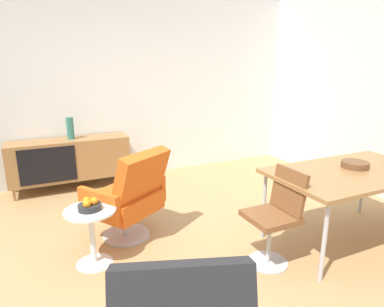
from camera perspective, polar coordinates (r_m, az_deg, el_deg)
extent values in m
plane|color=tan|center=(3.12, -4.49, -18.30)|extent=(8.32, 8.32, 0.00)
cube|color=silver|center=(5.14, -15.33, 11.09)|extent=(6.80, 0.12, 2.80)
cube|color=olive|center=(4.93, -20.36, -0.84)|extent=(1.60, 0.44, 0.56)
cube|color=black|center=(4.70, -23.74, -1.94)|extent=(0.70, 0.01, 0.48)
cylinder|color=olive|center=(4.88, -28.48, -6.37)|extent=(0.03, 0.03, 0.16)
cylinder|color=olive|center=(4.98, -11.30, -4.35)|extent=(0.03, 0.03, 0.16)
cylinder|color=olive|center=(5.20, -28.31, -5.08)|extent=(0.03, 0.03, 0.16)
cylinder|color=olive|center=(5.30, -12.20, -3.21)|extent=(0.03, 0.03, 0.16)
cylinder|color=#337266|center=(4.84, -20.38, 4.13)|extent=(0.10, 0.10, 0.30)
cube|color=olive|center=(3.51, 26.05, -2.93)|extent=(1.60, 0.90, 0.04)
cylinder|color=#B7B7BC|center=(2.91, 21.95, -14.13)|extent=(0.04, 0.04, 0.70)
cylinder|color=#B7B7BC|center=(3.42, 12.38, -8.82)|extent=(0.04, 0.04, 0.70)
cylinder|color=#B7B7BC|center=(4.40, 27.57, -4.75)|extent=(0.04, 0.04, 0.70)
cylinder|color=brown|center=(3.61, 26.44, -1.73)|extent=(0.26, 0.26, 0.06)
cube|color=brown|center=(2.97, 13.49, -10.64)|extent=(0.40, 0.40, 0.05)
cube|color=brown|center=(2.99, 16.45, -6.14)|extent=(0.09, 0.38, 0.38)
cylinder|color=#B7B7BC|center=(3.08, 13.21, -14.63)|extent=(0.04, 0.04, 0.42)
cylinder|color=#B7B7BC|center=(3.18, 12.98, -17.86)|extent=(0.36, 0.36, 0.01)
cube|color=#D85919|center=(3.43, -11.62, -8.19)|extent=(0.81, 0.79, 0.20)
cube|color=#D85919|center=(3.16, -8.80, -4.05)|extent=(0.65, 0.55, 0.51)
cube|color=#D85919|center=(3.62, -8.03, -5.36)|extent=(0.32, 0.46, 0.28)
cube|color=#D85919|center=(3.19, -15.88, -8.71)|extent=(0.32, 0.46, 0.28)
cylinder|color=#B7B7BC|center=(3.53, -11.41, -11.77)|extent=(0.06, 0.06, 0.28)
cylinder|color=#B7B7BC|center=(3.59, -11.30, -13.65)|extent=(0.48, 0.48, 0.02)
cylinder|color=white|center=(2.99, -17.28, -9.46)|extent=(0.44, 0.44, 0.02)
cylinder|color=white|center=(3.10, -16.89, -13.83)|extent=(0.05, 0.05, 0.50)
cone|color=white|center=(3.22, -16.55, -17.57)|extent=(0.32, 0.32, 0.02)
cylinder|color=#262628|center=(2.98, -17.33, -8.85)|extent=(0.20, 0.20, 0.05)
sphere|color=orange|center=(2.96, -16.63, -7.93)|extent=(0.07, 0.07, 0.07)
sphere|color=orange|center=(2.99, -17.84, -7.82)|extent=(0.07, 0.07, 0.07)
sphere|color=orange|center=(2.93, -17.79, -8.32)|extent=(0.07, 0.07, 0.07)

